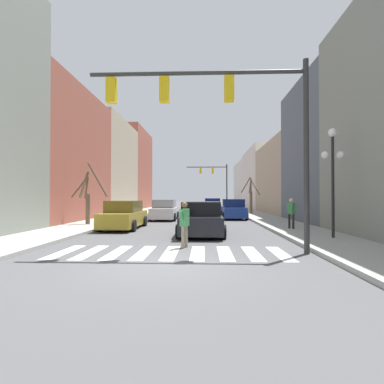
{
  "coord_description": "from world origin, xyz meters",
  "views": [
    {
      "loc": [
        1.12,
        -8.08,
        1.87
      ],
      "look_at": [
        -0.1,
        21.63,
        2.33
      ],
      "focal_mm": 28.0,
      "sensor_mm": 36.0,
      "label": 1
    }
  ],
  "objects": [
    {
      "name": "ground_plane",
      "position": [
        0.0,
        0.0,
        0.0
      ],
      "size": [
        240.0,
        240.0,
        0.0
      ],
      "primitive_type": "plane",
      "color": "#4C4C4F"
    },
    {
      "name": "car_driving_away_lane",
      "position": [
        3.56,
        17.12,
        0.77
      ],
      "size": [
        2.06,
        4.27,
        1.66
      ],
      "rotation": [
        0.0,
        0.0,
        1.57
      ],
      "color": "navy",
      "rests_on": "ground_plane"
    },
    {
      "name": "car_at_intersection",
      "position": [
        -2.07,
        15.78,
        0.76
      ],
      "size": [
        2.08,
        4.26,
        1.63
      ],
      "rotation": [
        0.0,
        0.0,
        -1.57
      ],
      "color": "silver",
      "rests_on": "ground_plane"
    },
    {
      "name": "traffic_signal_near",
      "position": [
        1.79,
        1.83,
        4.77
      ],
      "size": [
        7.28,
        0.28,
        6.4
      ],
      "color": "#2D2D2D",
      "rests_on": "ground_plane"
    },
    {
      "name": "crosswalk_stripes",
      "position": [
        -0.0,
        1.84,
        0.0
      ],
      "size": [
        7.65,
        2.6,
        0.01
      ],
      "color": "white",
      "rests_on": "ground_plane"
    },
    {
      "name": "pedestrian_on_right_sidewalk",
      "position": [
        5.79,
        8.18,
        1.12
      ],
      "size": [
        0.43,
        0.65,
        1.64
      ],
      "rotation": [
        0.0,
        0.0,
        2.11
      ],
      "color": "black",
      "rests_on": "sidewalk_right"
    },
    {
      "name": "car_parked_left_mid",
      "position": [
        0.97,
        6.37,
        0.76
      ],
      "size": [
        2.21,
        4.12,
        1.62
      ],
      "rotation": [
        0.0,
        0.0,
        1.57
      ],
      "color": "black",
      "rests_on": "ground_plane"
    },
    {
      "name": "street_tree_right_far",
      "position": [
        -6.21,
        10.51,
        1.83
      ],
      "size": [
        2.29,
        1.33,
        3.89
      ],
      "color": "brown",
      "rests_on": "sidewalk_left"
    },
    {
      "name": "building_row_left",
      "position": [
        -10.63,
        17.37,
        5.73
      ],
      "size": [
        6.0,
        47.87,
        12.87
      ],
      "color": "gray",
      "rests_on": "ground_plane"
    },
    {
      "name": "car_parked_left_near",
      "position": [
        -3.57,
        9.23,
        0.76
      ],
      "size": [
        2.05,
        4.84,
        1.63
      ],
      "rotation": [
        0.0,
        0.0,
        1.57
      ],
      "color": "#A38423",
      "rests_on": "ground_plane"
    },
    {
      "name": "car_parked_right_near",
      "position": [
        2.06,
        27.02,
        0.78
      ],
      "size": [
        2.11,
        4.66,
        1.67
      ],
      "rotation": [
        0.0,
        0.0,
        1.57
      ],
      "color": "navy",
      "rests_on": "ground_plane"
    },
    {
      "name": "pedestrian_crossing_street",
      "position": [
        0.4,
        2.81,
        1.0
      ],
      "size": [
        0.35,
        0.7,
        1.68
      ],
      "rotation": [
        0.0,
        0.0,
        1.2
      ],
      "color": "#7A705B",
      "rests_on": "ground_plane"
    },
    {
      "name": "traffic_signal_far",
      "position": [
        2.81,
        36.3,
        4.79
      ],
      "size": [
        6.05,
        0.28,
        6.67
      ],
      "color": "#2D2D2D",
      "rests_on": "ground_plane"
    },
    {
      "name": "street_lamp_right_corner",
      "position": [
        6.52,
        4.7,
        3.39
      ],
      "size": [
        0.95,
        0.36,
        4.6
      ],
      "color": "black",
      "rests_on": "sidewalk_right"
    },
    {
      "name": "street_tree_left_near",
      "position": [
        5.94,
        23.16,
        2.01
      ],
      "size": [
        1.62,
        2.56,
        3.79
      ],
      "color": "brown",
      "rests_on": "sidewalk_right"
    },
    {
      "name": "building_row_right",
      "position": [
        10.63,
        24.62,
        4.57
      ],
      "size": [
        6.0,
        64.05,
        10.46
      ],
      "color": "gray",
      "rests_on": "ground_plane"
    }
  ]
}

